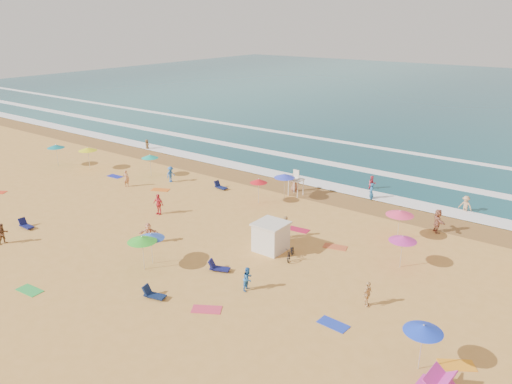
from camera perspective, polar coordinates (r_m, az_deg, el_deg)
The scene contains 12 objects.
ground at distance 40.05m, azimuth -6.22°, elevation -4.06°, with size 220.00×220.00×0.00m, color gold.
ocean at distance 114.66m, azimuth 23.91°, elevation 9.87°, with size 220.00×140.00×0.18m, color #0C4756.
wet_sand at distance 49.27m, azimuth 3.64°, elevation 0.60°, with size 220.00×220.00×0.00m, color olive.
surf_foam at distance 56.52m, azimuth 8.55°, elevation 3.01°, with size 200.00×18.70×0.05m.
cabana at distance 35.75m, azimuth 1.70°, elevation -5.19°, with size 2.00×2.00×2.00m, color silver.
cabana_roof at distance 35.32m, azimuth 1.72°, elevation -3.63°, with size 2.20×2.20×0.12m, color silver.
bicycle at distance 34.81m, azimuth 3.99°, elevation -6.92°, with size 0.62×1.78×0.94m, color black.
lifeguard_stand at distance 46.66m, azimuth 4.59°, elevation 0.84°, with size 1.20×1.20×2.10m, color white, non-canonical shape.
beach_umbrellas at distance 37.92m, azimuth -7.13°, elevation -1.89°, with size 58.38×27.17×0.64m.
loungers at distance 32.50m, azimuth -1.68°, elevation -9.51°, with size 52.96×19.44×0.34m.
towels at distance 37.53m, azimuth -6.33°, elevation -5.72°, with size 44.49×19.08×0.03m.
beachgoers at distance 42.77m, azimuth 0.31°, elevation -1.24°, with size 43.69×28.46×2.14m.
Camera 1 is at (25.25, -26.70, 15.93)m, focal length 35.00 mm.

